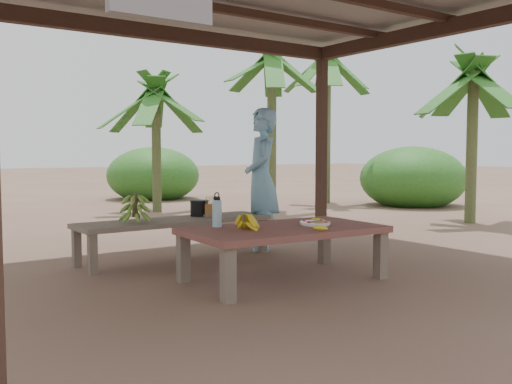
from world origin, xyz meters
TOP-DOWN VIEW (x-y plane):
  - ground at (0.00, 0.00)m, footprint 80.00×80.00m
  - work_table at (0.06, -0.30)m, footprint 1.85×1.09m
  - bench at (-0.29, 1.20)m, footprint 2.21×0.65m
  - ripe_banana_bunch at (-0.37, -0.29)m, footprint 0.28×0.25m
  - plate at (0.38, -0.38)m, footprint 0.29×0.29m
  - loose_banana_front at (0.18, -0.68)m, footprint 0.17×0.06m
  - loose_banana_side at (0.54, -0.25)m, footprint 0.11×0.15m
  - water_flask at (-0.45, 0.04)m, footprint 0.09×0.09m
  - green_banana_stalk at (-0.77, 1.19)m, footprint 0.29×0.29m
  - cooking_pot at (0.08, 1.32)m, footprint 0.21×0.21m
  - skewer_rack at (0.14, 1.16)m, footprint 0.18×0.08m
  - woman at (0.87, 1.19)m, footprint 0.65×0.75m
  - banana_plant_ne at (3.52, 4.59)m, footprint 1.80×1.80m
  - banana_plant_n at (1.71, 6.00)m, footprint 1.80×1.80m
  - banana_plant_e at (5.28, 1.34)m, footprint 1.80×1.80m
  - banana_plant_far at (5.77, 5.50)m, footprint 1.80×1.80m

SIDE VIEW (x-z plane):
  - ground at x=0.00m, z-range 0.00..0.00m
  - bench at x=-0.29m, z-range 0.17..0.62m
  - work_table at x=0.06m, z-range 0.18..0.68m
  - plate at x=0.38m, z-range 0.50..0.54m
  - loose_banana_front at x=0.18m, z-range 0.50..0.54m
  - loose_banana_side at x=0.54m, z-range 0.50..0.54m
  - cooking_pot at x=0.08m, z-range 0.45..0.63m
  - skewer_rack at x=0.14m, z-range 0.45..0.69m
  - ripe_banana_bunch at x=-0.37m, z-range 0.50..0.65m
  - green_banana_stalk at x=-0.77m, z-range 0.45..0.77m
  - water_flask at x=-0.45m, z-range 0.47..0.80m
  - woman at x=0.87m, z-range 0.00..1.72m
  - banana_plant_n at x=1.71m, z-range 0.84..3.47m
  - banana_plant_e at x=5.28m, z-range 0.89..3.63m
  - banana_plant_ne at x=3.52m, z-range 1.16..4.46m
  - banana_plant_far at x=5.77m, z-range 1.30..4.91m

